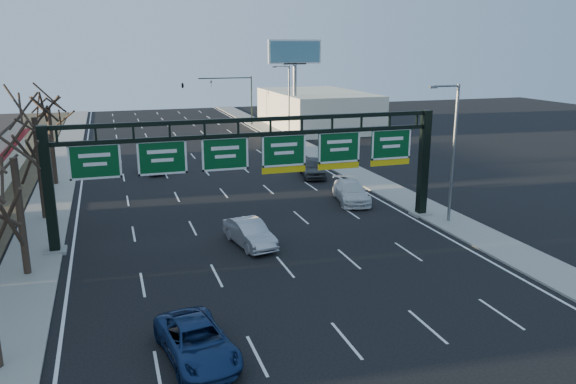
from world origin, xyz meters
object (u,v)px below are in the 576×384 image
object	(u,v)px
car_blue_suv	(197,342)
car_white_wagon	(351,192)
car_silver_sedan	(250,233)
sign_gantry	(258,159)

from	to	relation	value
car_blue_suv	car_white_wagon	size ratio (longest dim) A/B	0.95
car_silver_sedan	car_white_wagon	size ratio (longest dim) A/B	0.88
car_blue_suv	car_silver_sedan	world-z (taller)	car_silver_sedan
sign_gantry	car_blue_suv	bearing A→B (deg)	-113.96
car_silver_sedan	car_white_wagon	distance (m)	11.73
car_silver_sedan	car_blue_suv	bearing A→B (deg)	-123.76
car_white_wagon	car_blue_suv	bearing A→B (deg)	-117.65
sign_gantry	car_blue_suv	xyz separation A→B (m)	(-5.99, -13.48, -3.94)
sign_gantry	car_white_wagon	distance (m)	10.33
car_blue_suv	car_white_wagon	bearing A→B (deg)	42.92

